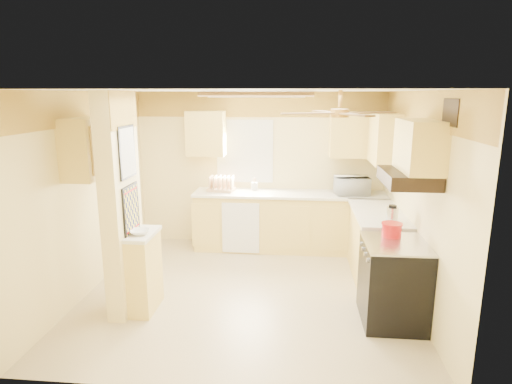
# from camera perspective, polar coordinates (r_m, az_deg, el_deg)

# --- Properties ---
(floor) EXTENTS (4.00, 4.00, 0.00)m
(floor) POSITION_cam_1_polar(r_m,az_deg,el_deg) (5.61, -1.16, -13.13)
(floor) COLOR #C6B189
(floor) RESTS_ON ground
(ceiling) EXTENTS (4.00, 4.00, 0.00)m
(ceiling) POSITION_cam_1_polar(r_m,az_deg,el_deg) (5.03, -1.30, 13.36)
(ceiling) COLOR white
(ceiling) RESTS_ON wall_back
(wall_back) EXTENTS (4.00, 0.00, 4.00)m
(wall_back) POSITION_cam_1_polar(r_m,az_deg,el_deg) (7.03, 0.55, 3.02)
(wall_back) COLOR #F3DD94
(wall_back) RESTS_ON floor
(wall_front) EXTENTS (4.00, 0.00, 4.00)m
(wall_front) POSITION_cam_1_polar(r_m,az_deg,el_deg) (3.38, -4.97, -8.16)
(wall_front) COLOR #F3DD94
(wall_front) RESTS_ON floor
(wall_left) EXTENTS (0.00, 3.80, 3.80)m
(wall_left) POSITION_cam_1_polar(r_m,az_deg,el_deg) (5.76, -21.41, -0.12)
(wall_left) COLOR #F3DD94
(wall_left) RESTS_ON floor
(wall_right) EXTENTS (0.00, 3.80, 3.80)m
(wall_right) POSITION_cam_1_polar(r_m,az_deg,el_deg) (5.34, 20.63, -1.04)
(wall_right) COLOR #F3DD94
(wall_right) RESTS_ON floor
(wallpaper_border) EXTENTS (4.00, 0.02, 0.40)m
(wallpaper_border) POSITION_cam_1_polar(r_m,az_deg,el_deg) (6.91, 0.56, 11.60)
(wallpaper_border) COLOR yellow
(wallpaper_border) RESTS_ON wall_back
(partition_column) EXTENTS (0.20, 0.70, 2.50)m
(partition_column) POSITION_cam_1_polar(r_m,az_deg,el_deg) (5.00, -17.54, -1.71)
(partition_column) COLOR #F3DD94
(partition_column) RESTS_ON floor
(partition_ledge) EXTENTS (0.25, 0.55, 0.90)m
(partition_ledge) POSITION_cam_1_polar(r_m,az_deg,el_deg) (5.18, -14.65, -10.39)
(partition_ledge) COLOR #F3D66C
(partition_ledge) RESTS_ON floor
(ledge_top) EXTENTS (0.28, 0.58, 0.04)m
(ledge_top) POSITION_cam_1_polar(r_m,az_deg,el_deg) (5.01, -14.96, -5.44)
(ledge_top) COLOR silver
(ledge_top) RESTS_ON partition_ledge
(lower_cabinets_back) EXTENTS (3.00, 0.60, 0.90)m
(lower_cabinets_back) POSITION_cam_1_polar(r_m,az_deg,el_deg) (6.90, 4.48, -4.05)
(lower_cabinets_back) COLOR #F3D66C
(lower_cabinets_back) RESTS_ON floor
(lower_cabinets_right) EXTENTS (0.60, 1.40, 0.90)m
(lower_cabinets_right) POSITION_cam_1_polar(r_m,az_deg,el_deg) (6.06, 15.81, -6.98)
(lower_cabinets_right) COLOR #F3D66C
(lower_cabinets_right) RESTS_ON floor
(countertop_back) EXTENTS (3.04, 0.64, 0.04)m
(countertop_back) POSITION_cam_1_polar(r_m,az_deg,el_deg) (6.77, 4.55, -0.27)
(countertop_back) COLOR silver
(countertop_back) RESTS_ON lower_cabinets_back
(countertop_right) EXTENTS (0.64, 1.44, 0.04)m
(countertop_right) POSITION_cam_1_polar(r_m,az_deg,el_deg) (5.91, 16.00, -2.69)
(countertop_right) COLOR silver
(countertop_right) RESTS_ON lower_cabinets_right
(dishwasher_panel) EXTENTS (0.58, 0.02, 0.80)m
(dishwasher_panel) POSITION_cam_1_polar(r_m,az_deg,el_deg) (6.66, -2.06, -4.83)
(dishwasher_panel) COLOR white
(dishwasher_panel) RESTS_ON lower_cabinets_back
(window) EXTENTS (0.92, 0.02, 1.02)m
(window) POSITION_cam_1_polar(r_m,az_deg,el_deg) (7.00, -1.50, 5.45)
(window) COLOR white
(window) RESTS_ON wall_back
(upper_cab_back_left) EXTENTS (0.60, 0.35, 0.70)m
(upper_cab_back_left) POSITION_cam_1_polar(r_m,az_deg,el_deg) (6.90, -6.67, 7.77)
(upper_cab_back_left) COLOR #F3D66C
(upper_cab_back_left) RESTS_ON wall_back
(upper_cab_back_right) EXTENTS (0.90, 0.35, 0.70)m
(upper_cab_back_right) POSITION_cam_1_polar(r_m,az_deg,el_deg) (6.82, 13.63, 7.44)
(upper_cab_back_right) COLOR #F3D66C
(upper_cab_back_right) RESTS_ON wall_back
(upper_cab_right) EXTENTS (0.35, 1.00, 0.70)m
(upper_cab_right) POSITION_cam_1_polar(r_m,az_deg,el_deg) (6.40, 16.68, 6.92)
(upper_cab_right) COLOR #F3D66C
(upper_cab_right) RESTS_ON wall_right
(upper_cab_left_wall) EXTENTS (0.35, 0.75, 0.70)m
(upper_cab_left_wall) POSITION_cam_1_polar(r_m,az_deg,el_deg) (5.36, -21.45, 5.49)
(upper_cab_left_wall) COLOR #F3D66C
(upper_cab_left_wall) RESTS_ON wall_left
(upper_cab_over_stove) EXTENTS (0.35, 0.76, 0.52)m
(upper_cab_over_stove) POSITION_cam_1_polar(r_m,az_deg,el_deg) (4.65, 20.96, 5.75)
(upper_cab_over_stove) COLOR #F3D66C
(upper_cab_over_stove) RESTS_ON wall_right
(stove) EXTENTS (0.68, 0.77, 0.92)m
(stove) POSITION_cam_1_polar(r_m,az_deg,el_deg) (5.00, 17.81, -11.33)
(stove) COLOR black
(stove) RESTS_ON floor
(range_hood) EXTENTS (0.50, 0.76, 0.14)m
(range_hood) POSITION_cam_1_polar(r_m,az_deg,el_deg) (4.67, 19.63, 1.79)
(range_hood) COLOR black
(range_hood) RESTS_ON upper_cab_over_stove
(poster_menu) EXTENTS (0.02, 0.42, 0.57)m
(poster_menu) POSITION_cam_1_polar(r_m,az_deg,el_deg) (4.85, -16.80, 5.13)
(poster_menu) COLOR black
(poster_menu) RESTS_ON partition_column
(poster_nashville) EXTENTS (0.02, 0.42, 0.57)m
(poster_nashville) POSITION_cam_1_polar(r_m,az_deg,el_deg) (4.97, -16.31, -2.31)
(poster_nashville) COLOR black
(poster_nashville) RESTS_ON partition_column
(ceiling_light_panel) EXTENTS (1.35, 0.95, 0.06)m
(ceiling_light_panel) POSITION_cam_1_polar(r_m,az_deg,el_deg) (5.52, 0.38, 12.87)
(ceiling_light_panel) COLOR brown
(ceiling_light_panel) RESTS_ON ceiling
(ceiling_fan) EXTENTS (1.15, 1.15, 0.26)m
(ceiling_fan) POSITION_cam_1_polar(r_m,az_deg,el_deg) (4.32, 11.10, 10.35)
(ceiling_fan) COLOR gold
(ceiling_fan) RESTS_ON ceiling
(vent_grate) EXTENTS (0.02, 0.40, 0.25)m
(vent_grate) POSITION_cam_1_polar(r_m,az_deg,el_deg) (4.33, 24.55, 9.63)
(vent_grate) COLOR black
(vent_grate) RESTS_ON wall_right
(microwave) EXTENTS (0.55, 0.40, 0.28)m
(microwave) POSITION_cam_1_polar(r_m,az_deg,el_deg) (6.76, 12.67, 0.84)
(microwave) COLOR white
(microwave) RESTS_ON countertop_back
(bowl) EXTENTS (0.26, 0.26, 0.05)m
(bowl) POSITION_cam_1_polar(r_m,az_deg,el_deg) (4.94, -15.22, -5.17)
(bowl) COLOR white
(bowl) RESTS_ON ledge_top
(dutch_oven) EXTENTS (0.23, 0.23, 0.15)m
(dutch_oven) POSITION_cam_1_polar(r_m,az_deg,el_deg) (5.00, 17.64, -4.80)
(dutch_oven) COLOR red
(dutch_oven) RESTS_ON stove
(kettle) EXTENTS (0.14, 0.14, 0.22)m
(kettle) POSITION_cam_1_polar(r_m,az_deg,el_deg) (5.43, 17.71, -2.87)
(kettle) COLOR silver
(kettle) RESTS_ON countertop_right
(dish_rack) EXTENTS (0.44, 0.35, 0.23)m
(dish_rack) POSITION_cam_1_polar(r_m,az_deg,el_deg) (6.89, -4.64, 0.86)
(dish_rack) COLOR #DBAE7E
(dish_rack) RESTS_ON countertop_back
(utensil_crock) EXTENTS (0.10, 0.10, 0.20)m
(utensil_crock) POSITION_cam_1_polar(r_m,az_deg,el_deg) (6.91, -0.22, 0.79)
(utensil_crock) COLOR white
(utensil_crock) RESTS_ON countertop_back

